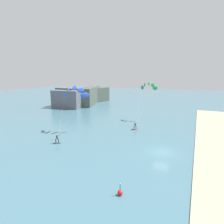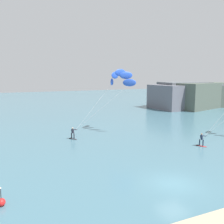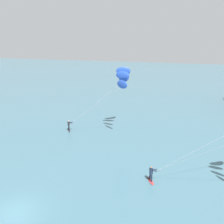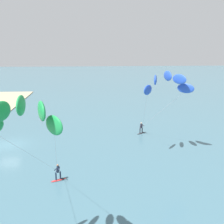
# 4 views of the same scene
# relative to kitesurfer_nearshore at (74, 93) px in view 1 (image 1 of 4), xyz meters

# --- Properties ---
(ground_plane) EXTENTS (240.00, 240.00, 0.00)m
(ground_plane) POSITION_rel_kitesurfer_nearshore_xyz_m (-4.27, -19.22, -8.26)
(ground_plane) COLOR #426B7A
(kitesurfer_nearshore) EXTENTS (10.00, 6.07, 9.86)m
(kitesurfer_nearshore) POSITION_rel_kitesurfer_nearshore_xyz_m (0.00, 0.00, 0.00)
(kitesurfer_nearshore) COLOR #333338
(kitesurfer_nearshore) RESTS_ON ground
(kitesurfer_mid_water) EXTENTS (11.67, 4.67, 10.25)m
(kitesurfer_mid_water) POSITION_rel_kitesurfer_nearshore_xyz_m (15.87, -11.95, 0.46)
(kitesurfer_mid_water) COLOR red
(kitesurfer_mid_water) RESTS_ON ground
(marker_buoy) EXTENTS (0.56, 0.56, 1.38)m
(marker_buoy) POSITION_rel_kitesurfer_nearshore_xyz_m (-17.46, -17.22, -7.96)
(marker_buoy) COLOR red
(marker_buoy) RESTS_ON ground
(distant_headland) EXTENTS (28.95, 18.10, 6.92)m
(distant_headland) POSITION_rel_kitesurfer_nearshore_xyz_m (33.99, 19.49, -5.05)
(distant_headland) COLOR slate
(distant_headland) RESTS_ON ground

